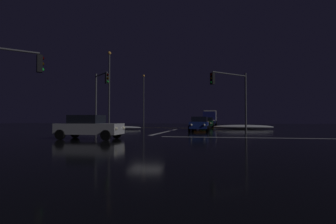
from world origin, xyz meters
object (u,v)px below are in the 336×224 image
sedan_orange (201,123)px  streetlamp_left_far (144,97)px  sedan_blue (199,124)px  traffic_signal_nw (100,91)px  box_truck (210,117)px  streetlamp_left_near (109,85)px  sedan_green (207,122)px  traffic_signal_ne (232,90)px  sedan_black (208,122)px  sedan_silver_crossing (89,127)px

sedan_orange → streetlamp_left_far: 18.26m
sedan_blue → traffic_signal_nw: bearing=-166.1°
box_truck → streetlamp_left_near: bearing=-117.6°
sedan_green → traffic_signal_ne: (3.13, -15.25, 3.29)m
sedan_black → streetlamp_left_near: 20.00m
sedan_black → traffic_signal_ne: traffic_signal_ne is taller
sedan_green → sedan_black: same height
sedan_blue → sedan_silver_crossing: (-6.27, -12.78, 0.00)m
sedan_black → box_truck: (-0.01, 8.06, 0.91)m
sedan_silver_crossing → box_truck: bearing=80.8°
traffic_signal_ne → streetlamp_left_near: streetlamp_left_near is taller
sedan_silver_crossing → streetlamp_left_near: size_ratio=0.43×
sedan_green → traffic_signal_ne: bearing=-78.4°
sedan_black → streetlamp_left_near: (-12.11, -15.12, 4.98)m
sedan_silver_crossing → streetlamp_left_near: bearing=109.1°
streetlamp_left_far → traffic_signal_ne: bearing=-55.9°
sedan_orange → sedan_silver_crossing: size_ratio=1.00×
sedan_black → sedan_green: bearing=-89.6°
sedan_green → sedan_silver_crossing: 25.89m
sedan_green → box_truck: size_ratio=0.52×
sedan_silver_crossing → traffic_signal_nw: traffic_signal_nw is taller
sedan_blue → sedan_orange: (-0.26, 6.46, 0.00)m
sedan_black → streetlamp_left_far: 13.03m
box_truck → traffic_signal_ne: (3.18, -29.77, 2.38)m
sedan_blue → sedan_black: same height
box_truck → traffic_signal_nw: size_ratio=1.31×
sedan_blue → traffic_signal_nw: traffic_signal_nw is taller
sedan_black → box_truck: box_truck is taller
sedan_orange → sedan_green: bearing=85.7°
streetlamp_left_near → sedan_black: bearing=51.3°
sedan_blue → sedan_black: bearing=89.6°
sedan_silver_crossing → traffic_signal_ne: bearing=45.7°
sedan_silver_crossing → streetlamp_left_near: 18.08m
sedan_blue → sedan_orange: 6.46m
sedan_black → box_truck: size_ratio=0.52×
sedan_orange → traffic_signal_nw: (-10.02, -9.01, 3.51)m
box_truck → streetlamp_left_far: bearing=-149.3°
sedan_green → traffic_signal_ne: size_ratio=0.74×
traffic_signal_nw → streetlamp_left_far: 22.29m
sedan_green → sedan_silver_crossing: bearing=-104.4°
sedan_black → traffic_signal_ne: (3.17, -21.72, 3.29)m
sedan_orange → streetlamp_left_far: size_ratio=0.45×
sedan_orange → streetlamp_left_near: bearing=-166.5°
sedan_green → streetlamp_left_far: (-12.15, 7.35, 4.75)m
streetlamp_left_far → streetlamp_left_near: bearing=-90.0°
sedan_orange → box_truck: bearing=88.9°
sedan_blue → traffic_signal_nw: size_ratio=0.68×
traffic_signal_ne → sedan_blue: bearing=138.3°
sedan_blue → streetlamp_left_near: (-11.97, 3.64, 4.98)m
sedan_green → box_truck: box_truck is taller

